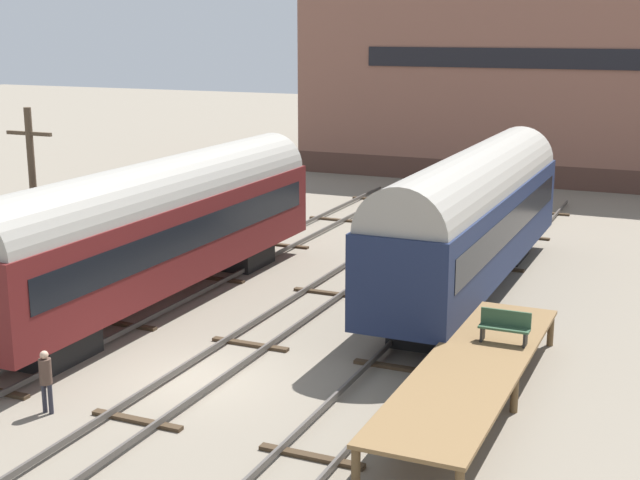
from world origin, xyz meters
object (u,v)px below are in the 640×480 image
object	(u,v)px
train_car_maroon	(161,223)
person_worker	(46,376)
bench	(505,326)
utility_pole	(35,209)
train_car_navy	(473,213)

from	to	relation	value
train_car_maroon	person_worker	world-z (taller)	train_car_maroon
bench	person_worker	xyz separation A→B (m)	(-10.18, -6.90, -0.58)
person_worker	utility_pole	bearing A→B (deg)	131.59
train_car_maroon	utility_pole	world-z (taller)	utility_pole
bench	utility_pole	distance (m)	15.92
train_car_maroon	train_car_navy	bearing A→B (deg)	31.29
utility_pole	train_car_maroon	bearing A→B (deg)	39.55
train_car_maroon	person_worker	xyz separation A→B (m)	(2.39, -8.93, -1.96)
train_car_navy	person_worker	bearing A→B (deg)	-116.00
train_car_navy	train_car_maroon	bearing A→B (deg)	-148.71
bench	train_car_navy	bearing A→B (deg)	110.72
bench	person_worker	bearing A→B (deg)	-145.85
train_car_navy	utility_pole	xyz separation A→B (m)	(-12.79, -8.47, 0.66)
train_car_navy	bench	world-z (taller)	train_car_navy
train_car_navy	person_worker	xyz separation A→B (m)	(-7.20, -14.76, -2.03)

